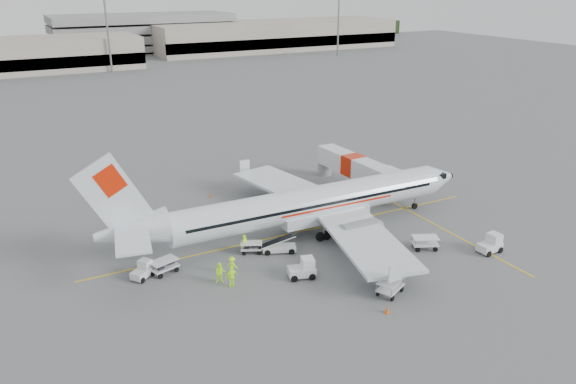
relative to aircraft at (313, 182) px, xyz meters
name	(u,v)px	position (x,y,z in m)	size (l,w,h in m)	color
ground	(297,232)	(-1.50, 0.50, -5.48)	(360.00, 360.00, 0.00)	#56595B
stripe_lead	(297,232)	(-1.50, 0.50, -5.47)	(44.00, 0.20, 0.01)	yellow
stripe_cross	(454,235)	(12.50, -7.50, -5.47)	(0.20, 20.00, 0.01)	yellow
terminal_east	(275,35)	(68.50, 145.50, -0.48)	(90.00, 26.00, 10.00)	gray
parking_garage	(143,31)	(23.50, 160.50, 1.52)	(62.00, 24.00, 14.00)	slate
treeline	(64,43)	(-1.50, 175.50, -2.48)	(300.00, 3.00, 6.00)	black
mast_center	(108,31)	(3.50, 118.50, 5.52)	(3.20, 1.20, 22.00)	slate
mast_east	(338,22)	(78.50, 118.50, 5.52)	(3.20, 1.20, 22.00)	slate
aircraft	(313,182)	(0.00, 0.00, 0.00)	(39.74, 31.15, 10.95)	silver
jet_bridge	(353,172)	(10.93, 8.80, -3.36)	(3.02, 16.12, 4.23)	silver
belt_loader	(279,241)	(-5.14, -2.58, -4.33)	(4.25, 1.59, 2.30)	silver
tug_fore	(490,244)	(12.69, -12.03, -4.57)	(2.36, 1.35, 1.82)	silver
tug_mid	(302,268)	(-5.61, -7.88, -4.57)	(2.36, 1.35, 1.82)	silver
tug_aft	(142,270)	(-18.04, -1.50, -4.71)	(2.00, 1.14, 1.54)	silver
cart_loaded_a	(251,248)	(-7.56, -1.50, -4.95)	(2.04, 1.20, 1.06)	silver
cart_loaded_b	(164,266)	(-16.06, -1.50, -4.84)	(2.43, 1.44, 1.27)	silver
cart_empty_a	(390,287)	(-0.43, -13.75, -4.82)	(2.53, 1.50, 1.32)	silver
cart_empty_b	(425,243)	(7.67, -8.62, -4.83)	(2.46, 1.46, 1.29)	silver
cone_nose	(391,191)	(13.97, 4.94, -5.15)	(0.40, 0.40, 0.65)	#E15A12
cone_port	(211,195)	(-5.87, 14.21, -5.20)	(0.34, 0.34, 0.56)	#E15A12
cone_stbd	(387,309)	(-2.37, -15.95, -5.15)	(0.40, 0.40, 0.65)	#E15A12
crew_a	(245,243)	(-8.02, -1.00, -4.59)	(0.64, 0.42, 1.77)	#B7FA16
crew_b	(220,273)	(-12.26, -5.46, -4.53)	(0.92, 0.72, 1.90)	#B7FA16
crew_c	(232,265)	(-10.75, -4.44, -4.66)	(1.06, 0.61, 1.64)	#B7FA16
crew_d	(232,276)	(-11.63, -6.48, -4.51)	(1.13, 0.47, 1.93)	#B7FA16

